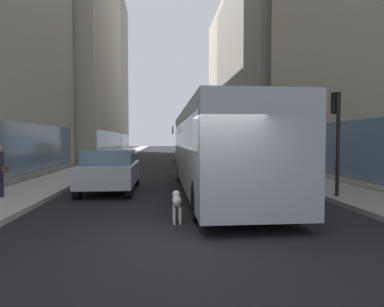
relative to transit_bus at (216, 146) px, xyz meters
The scene contains 12 objects.
ground_plane 29.53m from the transit_bus, 92.33° to the left, with size 120.00×120.00×0.00m, color black.
sidewalk_left 30.30m from the transit_bus, 103.19° to the left, with size 2.40×110.00×0.15m, color #ADA89E.
sidewalk_right 29.84m from the transit_bus, 81.31° to the left, with size 2.40×110.00×0.15m, color gray.
building_left_far 41.55m from the transit_bus, 108.96° to the left, with size 10.73×14.58×23.70m.
building_right_mid 25.75m from the transit_bus, 64.29° to the left, with size 10.60×19.59×18.41m.
building_right_far 42.12m from the transit_bus, 74.93° to the left, with size 8.60×14.02×21.64m.
transit_bus is the anchor object (origin of this frame).
car_silver_sedan 4.17m from the transit_bus, 169.83° to the left, with size 1.93×4.08×1.62m.
car_yellow_taxi 35.55m from the transit_bus, 87.42° to the left, with size 1.84×4.58×1.62m.
car_grey_wagon 15.01m from the transit_bus, 90.00° to the left, with size 1.72×4.71×1.62m.
dalmatian_dog 4.68m from the transit_bus, 111.64° to the right, with size 0.22×0.96×0.72m.
traffic_light_near 4.17m from the transit_bus, 25.91° to the right, with size 0.24×0.40×3.40m.
Camera 1 is at (-0.81, -6.54, 2.00)m, focal length 30.69 mm.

